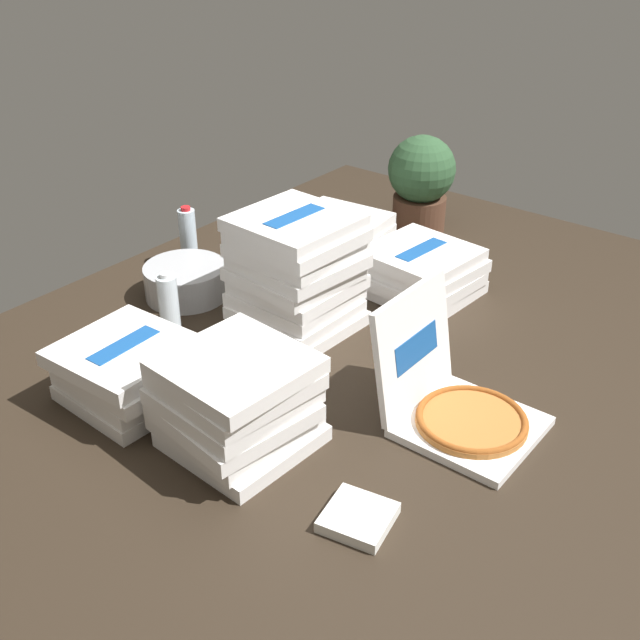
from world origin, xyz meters
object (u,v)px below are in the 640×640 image
object	(u,v)px
open_pizza_box	(455,402)
pizza_stack_right_near	(297,273)
napkin_pile	(358,517)
potted_plant	(421,180)
pizza_stack_left_mid	(422,272)
water_bottle_2	(169,308)
pizza_stack_left_near	(336,239)
ice_bucket	(187,281)
pizza_stack_center_near	(236,402)
pizza_stack_left_far	(132,370)
water_bottle_1	(188,237)
water_bottle_0	(246,242)

from	to	relation	value
open_pizza_box	pizza_stack_right_near	bearing A→B (deg)	78.58
napkin_pile	potted_plant	bearing A→B (deg)	27.69
pizza_stack_left_mid	water_bottle_2	xyz separation A→B (m)	(-0.81, 0.51, 0.03)
pizza_stack_left_near	ice_bucket	bearing A→B (deg)	156.86
pizza_stack_center_near	water_bottle_2	xyz separation A→B (m)	(0.27, 0.58, -0.02)
ice_bucket	napkin_pile	bearing A→B (deg)	-114.74
potted_plant	napkin_pile	xyz separation A→B (m)	(-1.65, -0.87, -0.21)
potted_plant	napkin_pile	bearing A→B (deg)	-152.31
pizza_stack_center_near	napkin_pile	distance (m)	0.47
pizza_stack_left_near	pizza_stack_left_far	bearing A→B (deg)	-174.99
water_bottle_1	napkin_pile	bearing A→B (deg)	-118.23
pizza_stack_left_far	pizza_stack_right_near	bearing A→B (deg)	-10.59
pizza_stack_right_near	open_pizza_box	bearing A→B (deg)	-101.42
water_bottle_2	pizza_stack_right_near	bearing A→B (deg)	-40.74
open_pizza_box	potted_plant	xyz separation A→B (m)	(1.15, 0.85, 0.15)
water_bottle_0	napkin_pile	distance (m)	1.48
open_pizza_box	pizza_stack_center_near	size ratio (longest dim) A/B	1.03
potted_plant	water_bottle_1	bearing A→B (deg)	148.88
pizza_stack_center_near	open_pizza_box	bearing A→B (deg)	-43.41
pizza_stack_left_mid	pizza_stack_left_near	world-z (taller)	pizza_stack_left_mid
open_pizza_box	pizza_stack_left_far	world-z (taller)	open_pizza_box
pizza_stack_right_near	pizza_stack_left_mid	distance (m)	0.54
pizza_stack_right_near	napkin_pile	xyz separation A→B (m)	(-0.65, -0.74, -0.20)
pizza_stack_right_near	potted_plant	world-z (taller)	potted_plant
water_bottle_2	potted_plant	distance (m)	1.36
napkin_pile	pizza_stack_left_near	bearing A→B (deg)	39.54
pizza_stack_left_near	pizza_stack_left_far	xyz separation A→B (m)	(-1.15, -0.10, 0.00)
pizza_stack_right_near	ice_bucket	bearing A→B (deg)	100.17
pizza_stack_right_near	pizza_stack_center_near	distance (m)	0.67
water_bottle_2	potted_plant	xyz separation A→B (m)	(1.34, -0.16, 0.11)
pizza_stack_center_near	pizza_stack_left_mid	bearing A→B (deg)	3.62
pizza_stack_right_near	water_bottle_2	world-z (taller)	pizza_stack_right_near
water_bottle_0	pizza_stack_left_mid	bearing A→B (deg)	-69.03
open_pizza_box	water_bottle_0	xyz separation A→B (m)	(0.37, 1.17, 0.05)
pizza_stack_left_far	pizza_stack_left_mid	bearing A→B (deg)	-16.80
ice_bucket	napkin_pile	size ratio (longest dim) A/B	1.91
water_bottle_0	water_bottle_2	bearing A→B (deg)	-163.67
pizza_stack_center_near	water_bottle_0	distance (m)	1.11
pizza_stack_left_mid	water_bottle_1	distance (m)	0.96
potted_plant	pizza_stack_left_far	bearing A→B (deg)	-179.67
pizza_stack_left_mid	water_bottle_1	world-z (taller)	water_bottle_1
pizza_stack_right_near	pizza_stack_left_far	distance (m)	0.66
water_bottle_1	pizza_stack_right_near	bearing A→B (deg)	-99.33
pizza_stack_left_near	water_bottle_2	distance (m)	0.85
pizza_stack_center_near	water_bottle_0	size ratio (longest dim) A/B	1.65
pizza_stack_right_near	pizza_stack_left_mid	bearing A→B (deg)	-24.49
pizza_stack_right_near	pizza_stack_center_near	xyz separation A→B (m)	(-0.60, -0.29, -0.07)
pizza_stack_center_near	pizza_stack_right_near	bearing A→B (deg)	25.39
pizza_stack_left_near	water_bottle_2	world-z (taller)	water_bottle_2
pizza_stack_center_near	water_bottle_2	distance (m)	0.64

